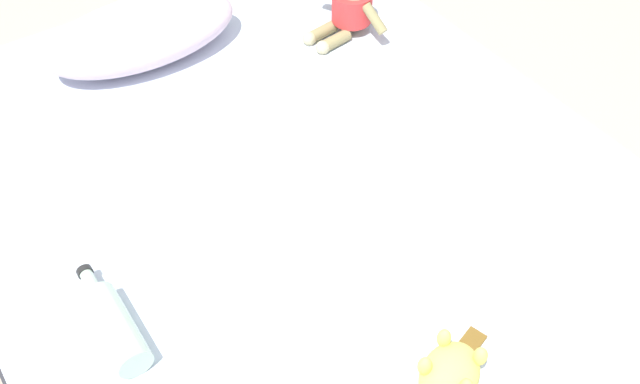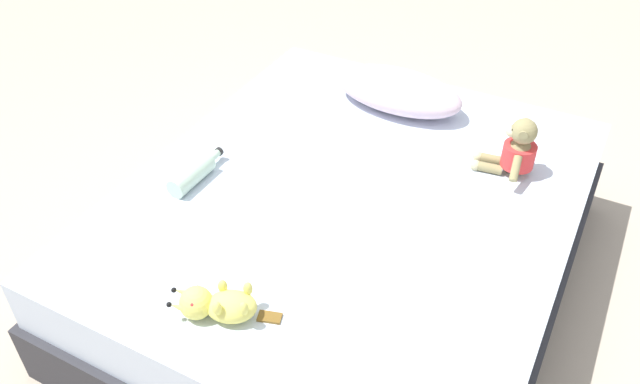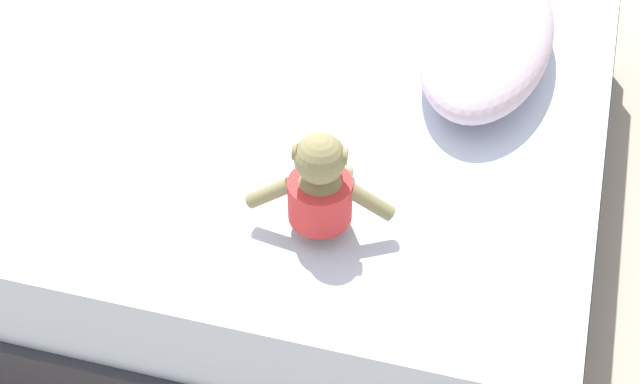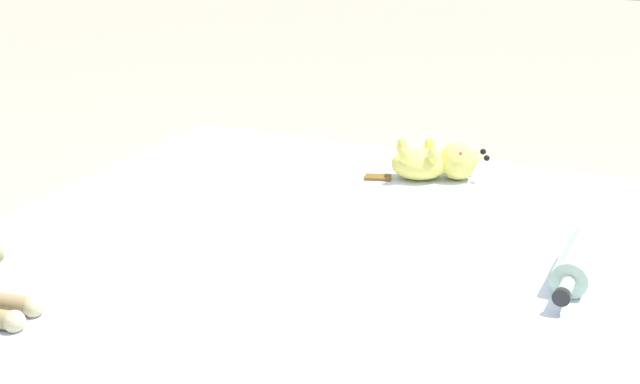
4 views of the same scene
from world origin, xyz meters
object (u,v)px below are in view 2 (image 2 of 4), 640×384
at_px(bed, 349,239).
at_px(plush_yellow_creature, 216,304).
at_px(plush_monkey, 516,151).
at_px(glass_bottle, 193,174).
at_px(pillow, 398,91).

distance_m(bed, plush_yellow_creature, 0.76).
bearing_deg(plush_monkey, glass_bottle, -149.08).
height_order(pillow, plush_monkey, plush_monkey).
distance_m(pillow, plush_monkey, 0.61).
height_order(plush_yellow_creature, glass_bottle, plush_yellow_creature).
bearing_deg(glass_bottle, plush_yellow_creature, -47.37).
xyz_separation_m(plush_yellow_creature, glass_bottle, (-0.45, 0.49, -0.01)).
distance_m(plush_monkey, plush_yellow_creature, 1.25).
relative_size(bed, plush_monkey, 6.57).
bearing_deg(bed, plush_monkey, 39.31).
height_order(bed, plush_monkey, plush_monkey).
relative_size(bed, glass_bottle, 6.75).
distance_m(plush_monkey, glass_bottle, 1.20).
bearing_deg(pillow, plush_monkey, -22.31).
height_order(plush_monkey, glass_bottle, plush_monkey).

